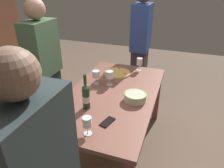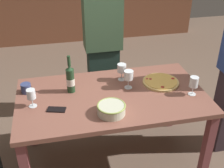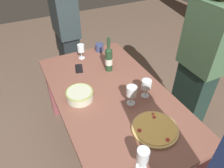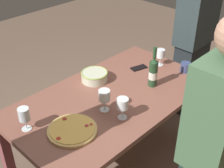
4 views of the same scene
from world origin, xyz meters
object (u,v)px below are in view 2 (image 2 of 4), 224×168
object	(u,v)px
dining_table	(112,104)
wine_glass_by_bottle	(129,76)
cell_phone	(57,110)
pizza	(161,82)
person_host	(103,45)
serving_bowl	(111,109)
wine_glass_far_left	(31,95)
wine_bottle	(70,79)
wine_glass_near_pizza	(194,82)
cup_amber	(26,88)
wine_glass_far_right	(122,69)

from	to	relation	value
dining_table	wine_glass_by_bottle	size ratio (longest dim) A/B	9.61
wine_glass_by_bottle	cell_phone	world-z (taller)	wine_glass_by_bottle
wine_glass_by_bottle	cell_phone	distance (m)	0.68
pizza	cell_phone	size ratio (longest dim) A/B	2.27
person_host	cell_phone	bearing A→B (deg)	-23.65
dining_table	serving_bowl	world-z (taller)	serving_bowl
wine_glass_far_left	person_host	world-z (taller)	person_host
wine_bottle	wine_glass_near_pizza	size ratio (longest dim) A/B	2.02
serving_bowl	person_host	xyz separation A→B (m)	(0.15, 1.13, 0.04)
dining_table	cup_amber	world-z (taller)	cup_amber
wine_bottle	wine_glass_far_right	bearing A→B (deg)	12.60
wine_glass_by_bottle	dining_table	bearing A→B (deg)	-152.69
wine_glass_near_pizza	cup_amber	xyz separation A→B (m)	(-1.38, 0.33, -0.08)
wine_glass_by_bottle	cell_phone	size ratio (longest dim) A/B	1.16
dining_table	pizza	xyz separation A→B (m)	(0.48, 0.10, 0.11)
wine_glass_far_right	cup_amber	distance (m)	0.86
wine_glass_far_left	wine_glass_far_right	distance (m)	0.84
wine_glass_far_left	cell_phone	size ratio (longest dim) A/B	1.06
wine_bottle	person_host	size ratio (longest dim) A/B	0.20
wine_glass_near_pizza	person_host	xyz separation A→B (m)	(-0.58, 1.01, -0.03)
wine_glass_far_left	wine_glass_near_pizza	bearing A→B (deg)	-4.57
wine_glass_by_bottle	wine_glass_far_left	world-z (taller)	wine_glass_by_bottle
serving_bowl	wine_glass_by_bottle	bearing A→B (deg)	56.65
cup_amber	serving_bowl	bearing A→B (deg)	-35.13
wine_bottle	person_host	distance (m)	0.85
dining_table	wine_glass_far_right	bearing A→B (deg)	59.03
wine_glass_by_bottle	wine_glass_far_left	distance (m)	0.83
wine_glass_near_pizza	cell_phone	distance (m)	1.15
pizza	wine_glass_far_left	world-z (taller)	wine_glass_far_left
dining_table	wine_glass_near_pizza	bearing A→B (deg)	-11.56
serving_bowl	person_host	bearing A→B (deg)	82.55
dining_table	person_host	distance (m)	0.89
pizza	wine_glass_by_bottle	size ratio (longest dim) A/B	1.96
pizza	wine_glass_far_right	size ratio (longest dim) A/B	2.07
cup_amber	wine_glass_far_right	bearing A→B (deg)	2.64
cell_phone	dining_table	bearing A→B (deg)	120.57
wine_glass_far_left	wine_glass_far_right	world-z (taller)	wine_glass_far_right
serving_bowl	wine_glass_far_left	size ratio (longest dim) A/B	1.45
serving_bowl	cell_phone	xyz separation A→B (m)	(-0.41, 0.13, -0.04)
pizza	wine_glass_by_bottle	world-z (taller)	wine_glass_by_bottle
wine_glass_by_bottle	person_host	bearing A→B (deg)	95.79
wine_bottle	wine_glass_far_left	bearing A→B (deg)	-153.34
serving_bowl	wine_bottle	world-z (taller)	wine_bottle
wine_glass_by_bottle	person_host	world-z (taller)	person_host
dining_table	wine_glass_far_right	size ratio (longest dim) A/B	10.10
dining_table	wine_glass_far_right	world-z (taller)	wine_glass_far_right
wine_glass_far_right	person_host	bearing A→B (deg)	95.02
dining_table	wine_glass_by_bottle	distance (m)	0.28
serving_bowl	pizza	bearing A→B (deg)	33.77
pizza	wine_glass_far_left	size ratio (longest dim) A/B	2.13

